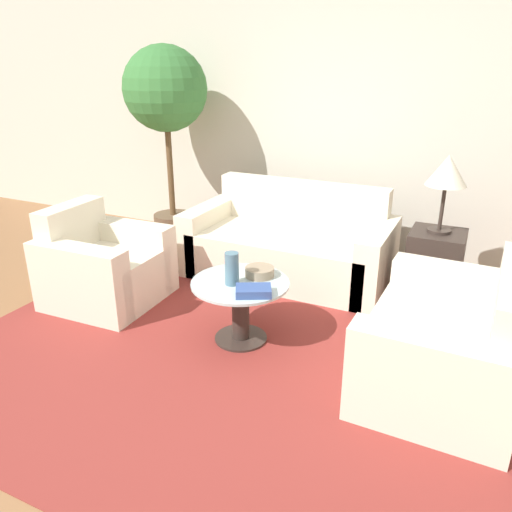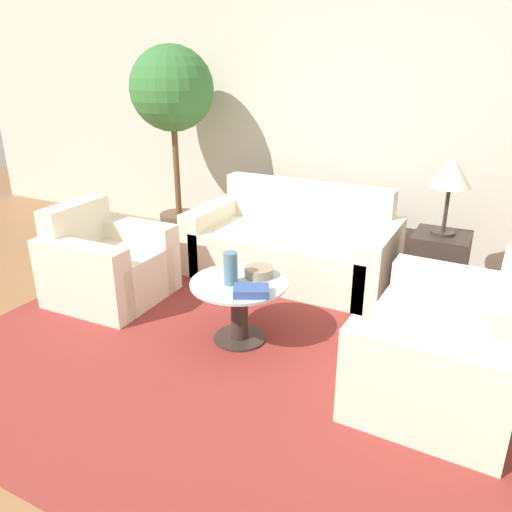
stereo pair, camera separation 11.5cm
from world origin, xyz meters
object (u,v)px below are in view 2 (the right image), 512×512
Objects in this scene: sofa_main at (294,246)px; bowl at (259,272)px; table_lamp at (451,174)px; potted_plant at (173,103)px; vase at (231,268)px; book_stack at (251,291)px; loveseat at (452,350)px; armchair at (105,266)px; coffee_table at (239,303)px.

sofa_main is 1.15m from bowl.
table_lamp is 2.71m from potted_plant.
vase is 0.24m from bowl.
book_stack is at bearing -23.15° from vase.
table_lamp reaches higher than loveseat.
bowl is (-1.05, -1.08, -0.58)m from table_lamp.
armchair is (-1.19, -1.16, 0.00)m from sofa_main.
coffee_table is 0.34× the size of potted_plant.
armchair is 0.43× the size of potted_plant.
table_lamp is (1.26, -0.03, 0.79)m from sofa_main.
bowl is 0.30m from book_stack.
book_stack is (1.49, -0.23, 0.20)m from armchair.
sofa_main reaches higher than book_stack.
loveseat is (2.71, -0.02, -0.00)m from armchair.
table_lamp is at bearing -165.64° from loveseat.
armchair is 3.17× the size of book_stack.
vase is at bearing 129.84° from book_stack.
coffee_table is 3.32× the size of bowl.
sofa_main is 0.91× the size of potted_plant.
book_stack is (0.17, -0.14, 0.19)m from coffee_table.
sofa_main is at bearing -126.34° from loveseat.
sofa_main is 1.49m from table_lamp.
table_lamp is at bearing -1.32° from sofa_main.
loveseat is at bearing -92.44° from armchair.
bowl reaches higher than coffee_table.
vase reaches higher than coffee_table.
armchair is 1.52m from book_stack.
armchair is 2.71m from loveseat.
loveseat reaches higher than coffee_table.
potted_plant is at bearing 7.21° from armchair.
coffee_table is (0.13, -1.26, 0.02)m from sofa_main.
book_stack is (-0.96, -1.37, -0.59)m from table_lamp.
book_stack is at bearing -39.81° from coffee_table.
sofa_main reaches higher than bowl.
sofa_main reaches higher than vase.
coffee_table is at bearing -117.78° from bowl.
armchair reaches higher than coffee_table.
armchair is 1.33m from coffee_table.
potted_plant reaches higher than book_stack.
sofa_main reaches higher than armchair.
potted_plant is (-0.22, 1.35, 1.19)m from armchair.
potted_plant reaches higher than table_lamp.
loveseat is 4.62× the size of book_stack.
loveseat reaches higher than vase.
armchair is 1.42m from bowl.
table_lamp is at bearing -4.65° from potted_plant.
loveseat is at bearing -3.08° from bowl.
loveseat is at bearing 5.19° from vase.
table_lamp is at bearing -67.23° from armchair.
bowl is at bearing -79.41° from sofa_main.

